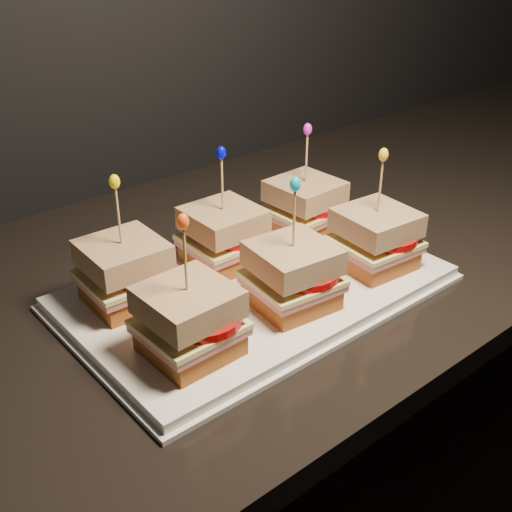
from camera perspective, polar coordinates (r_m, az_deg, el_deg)
cabinet at (r=1.30m, az=5.81°, el=-16.66°), size 2.46×0.63×0.91m
granite_slab at (r=1.02m, az=7.09°, el=2.34°), size 2.50×0.67×0.03m
platter at (r=0.81m, az=0.00°, el=-2.86°), size 0.45×0.28×0.02m
platter_rim at (r=0.81m, az=0.00°, el=-3.22°), size 0.47×0.29×0.01m
sandwich_0_bread_bot at (r=0.78m, az=-11.39°, el=-3.14°), size 0.09×0.09×0.02m
sandwich_0_ham at (r=0.77m, az=-11.50°, el=-2.13°), size 0.10×0.09×0.01m
sandwich_0_cheese at (r=0.76m, az=-11.55°, el=-1.67°), size 0.10×0.10×0.01m
sandwich_0_tomato at (r=0.76m, az=-10.60°, el=-1.07°), size 0.09×0.09×0.01m
sandwich_0_bread_top at (r=0.75m, az=-11.75°, el=0.11°), size 0.09×0.09×0.03m
sandwich_0_pick at (r=0.73m, az=-12.10°, el=3.21°), size 0.00×0.00×0.09m
sandwich_0_frill at (r=0.71m, az=-12.46°, el=6.47°), size 0.01×0.01×0.02m
sandwich_1_bread_bot at (r=0.84m, az=-2.86°, el=0.14°), size 0.09×0.09×0.02m
sandwich_1_ham at (r=0.83m, az=-2.88°, el=1.10°), size 0.10×0.09×0.01m
sandwich_1_cheese at (r=0.83m, az=-2.90°, el=1.53°), size 0.10×0.09×0.01m
sandwich_1_tomato at (r=0.83m, az=-2.00°, el=2.09°), size 0.09×0.09×0.01m
sandwich_1_bread_top at (r=0.82m, az=-2.94°, el=3.21°), size 0.09×0.09×0.03m
sandwich_1_pick at (r=0.80m, az=-3.02°, el=6.12°), size 0.00×0.00×0.09m
sandwich_1_frill at (r=0.79m, az=-3.11°, el=9.16°), size 0.01×0.01×0.02m
sandwich_2_bread_bot at (r=0.93m, az=4.28°, el=2.88°), size 0.09×0.09×0.02m
sandwich_2_ham at (r=0.92m, az=4.31°, el=3.78°), size 0.10×0.09×0.01m
sandwich_2_cheese at (r=0.92m, az=4.33°, el=4.18°), size 0.10×0.10×0.01m
sandwich_2_tomato at (r=0.92m, az=5.15°, el=4.68°), size 0.09×0.09×0.01m
sandwich_2_bread_top at (r=0.91m, az=4.39°, el=5.73°), size 0.09×0.09×0.03m
sandwich_2_pick at (r=0.89m, az=4.50°, el=8.40°), size 0.00×0.00×0.09m
sandwich_2_frill at (r=0.88m, az=4.61°, el=11.17°), size 0.01×0.01×0.02m
sandwich_3_bread_bot at (r=0.68m, az=-5.87°, el=-7.63°), size 0.09×0.09×0.02m
sandwich_3_ham at (r=0.67m, az=-5.94°, el=-6.53°), size 0.10×0.09×0.01m
sandwich_3_cheese at (r=0.67m, az=-5.97°, el=-6.04°), size 0.10×0.10×0.01m
sandwich_3_tomato at (r=0.67m, az=-4.85°, el=-5.37°), size 0.09×0.09×0.01m
sandwich_3_bread_top at (r=0.65m, az=-6.08°, el=-4.09°), size 0.09×0.09×0.03m
sandwich_3_pick at (r=0.63m, az=-6.29°, el=-0.64°), size 0.00×0.00×0.09m
sandwich_3_frill at (r=0.61m, az=-6.51°, el=3.05°), size 0.01×0.01×0.02m
sandwich_4_bread_bot at (r=0.76m, az=3.19°, el=-3.48°), size 0.10×0.10×0.02m
sandwich_4_ham at (r=0.75m, az=3.22°, el=-2.44°), size 0.10×0.10×0.01m
sandwich_4_cheese at (r=0.74m, az=3.24°, el=-1.98°), size 0.11×0.10×0.01m
sandwich_4_tomato at (r=0.74m, az=4.25°, el=-1.36°), size 0.09×0.09×0.01m
sandwich_4_bread_top at (r=0.73m, az=3.30°, el=-0.16°), size 0.10×0.10×0.03m
sandwich_4_pick at (r=0.71m, az=3.40°, el=3.03°), size 0.00×0.00×0.09m
sandwich_4_frill at (r=0.69m, az=3.50°, el=6.39°), size 0.01×0.01×0.02m
sandwich_5_bread_bot at (r=0.85m, az=10.39°, el=-0.09°), size 0.09×0.09×0.02m
sandwich_5_ham at (r=0.84m, az=10.48°, el=0.86°), size 0.10×0.10×0.01m
sandwich_5_cheese at (r=0.84m, az=10.52°, el=1.29°), size 0.10×0.10×0.01m
sandwich_5_tomato at (r=0.84m, az=11.41°, el=1.84°), size 0.09×0.09×0.01m
sandwich_5_bread_top at (r=0.83m, az=10.68°, el=2.95°), size 0.10×0.10×0.03m
sandwich_5_pick at (r=0.81m, az=10.97°, el=5.83°), size 0.00×0.00×0.09m
sandwich_5_frill at (r=0.79m, az=11.27°, el=8.82°), size 0.01×0.01×0.02m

